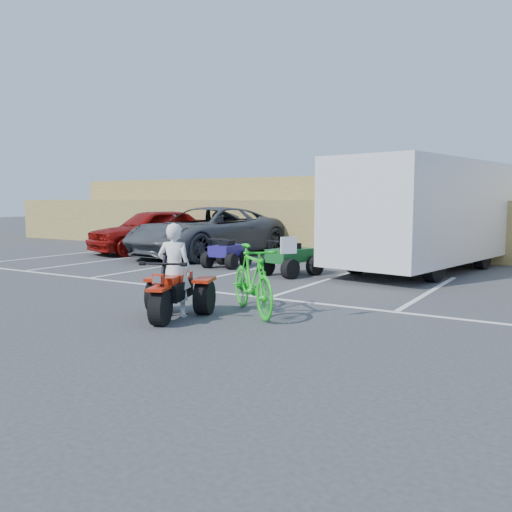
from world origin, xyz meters
The scene contains 11 objects.
ground centered at (0.00, 0.00, 0.00)m, with size 100.00×100.00×0.00m, color #353538.
parking_stripes centered at (0.87, 4.07, 0.00)m, with size 28.00×5.16×0.01m.
grass_embankment centered at (0.00, 15.48, 1.42)m, with size 40.00×8.50×3.10m.
red_trike_atv centered at (-0.46, -0.11, 0.00)m, with size 1.20×1.60×1.04m, color #AD1E09, non-canonical shape.
rider centered at (-0.52, 0.03, 0.82)m, with size 0.60×0.39×1.65m, color white.
green_dirt_bike centered at (0.55, 0.90, 0.62)m, with size 0.59×2.08×1.25m, color #14BF19.
grey_pickup centered at (-6.02, 8.40, 0.88)m, with size 2.94×6.37×1.77m, color #43464A.
red_car centered at (-8.61, 8.41, 0.85)m, with size 2.00×4.98×1.70m, color maroon.
cargo_trailer centered at (1.62, 8.32, 1.69)m, with size 3.87×7.07×3.12m.
quad_atv_blue centered at (-3.67, 6.23, 0.00)m, with size 1.03×1.38×0.90m, color navy, non-canonical shape.
quad_atv_green centered at (-1.19, 5.65, 0.00)m, with size 1.11×1.49×0.97m, color #12501E, non-canonical shape.
Camera 1 is at (5.60, -7.23, 2.07)m, focal length 38.00 mm.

